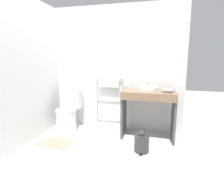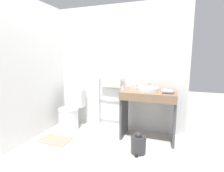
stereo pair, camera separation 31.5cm
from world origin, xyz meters
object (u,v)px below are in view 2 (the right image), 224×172
Objects in this scene: cup_near_edge at (135,87)px; hair_dryer at (168,91)px; cup_near_wall at (131,86)px; towel_radiator at (111,91)px; trash_bin at (138,144)px; sink_basin at (148,89)px; toilet at (71,112)px.

cup_near_edge is 0.37× the size of hair_dryer.
cup_near_wall reaches higher than hair_dryer.
trash_bin is (0.73, -0.79, -0.65)m from towel_radiator.
towel_radiator is 3.13× the size of trash_bin.
towel_radiator is 2.96× the size of sink_basin.
towel_radiator is 0.46m from cup_near_wall.
towel_radiator reaches higher than cup_near_wall.
cup_near_edge is at bearing 7.99° from toilet.
trash_bin is at bearing -72.63° from cup_near_edge.
toilet is 0.74× the size of towel_radiator.
toilet is 1.38m from cup_near_wall.
toilet is 1.99m from hair_dryer.
towel_radiator is 1.18m from hair_dryer.
cup_near_edge is 0.24× the size of trash_bin.
towel_radiator reaches higher than hair_dryer.
cup_near_edge is (1.31, 0.18, 0.59)m from toilet.
sink_basin is at bearing -29.80° from cup_near_wall.
toilet is at bearing 162.09° from trash_bin.
sink_basin is 1.06× the size of trash_bin.
cup_near_wall is at bearing -6.91° from towel_radiator.
cup_near_wall is at bearing 11.59° from toilet.
hair_dryer is (0.60, -0.24, -0.01)m from cup_near_edge.
sink_basin is at bearing 161.30° from hair_dryer.
trash_bin is (0.21, -0.67, -0.78)m from cup_near_edge.
toilet is at bearing -177.87° from sink_basin.
toilet is 2.33× the size of trash_bin.
cup_near_wall reaches higher than trash_bin.
trash_bin is at bearing -68.04° from cup_near_wall.
cup_near_wall is 0.26× the size of trash_bin.
hair_dryer is at bearing -22.21° from cup_near_edge.
towel_radiator is (0.79, 0.30, 0.46)m from toilet.
hair_dryer reaches higher than trash_bin.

